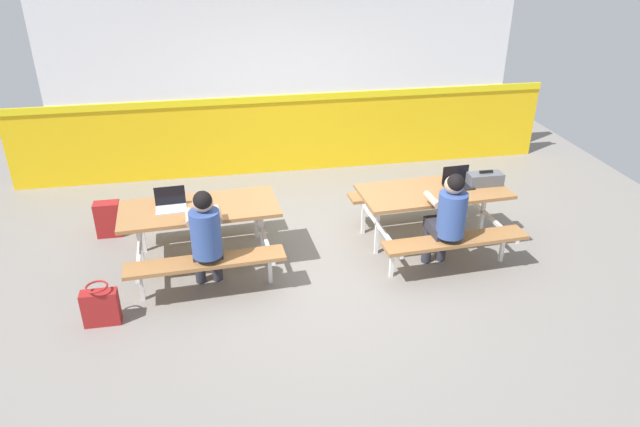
% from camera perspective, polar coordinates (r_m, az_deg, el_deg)
% --- Properties ---
extents(ground_plane, '(10.00, 10.00, 0.02)m').
position_cam_1_polar(ground_plane, '(6.78, 0.09, -4.44)').
color(ground_plane, gray).
extents(accent_backdrop, '(8.00, 0.14, 2.60)m').
position_cam_1_polar(accent_backdrop, '(8.77, -3.22, 11.85)').
color(accent_backdrop, yellow).
rests_on(accent_backdrop, ground).
extents(picnic_table_left, '(1.72, 1.64, 0.74)m').
position_cam_1_polar(picnic_table_left, '(6.48, -11.54, -0.70)').
color(picnic_table_left, '#9E6B3D').
rests_on(picnic_table_left, ground).
extents(picnic_table_right, '(1.72, 1.64, 0.74)m').
position_cam_1_polar(picnic_table_right, '(6.86, 10.89, 0.99)').
color(picnic_table_right, '#9E6B3D').
rests_on(picnic_table_right, ground).
extents(student_nearer, '(0.38, 0.53, 1.21)m').
position_cam_1_polar(student_nearer, '(5.92, -11.06, -1.94)').
color(student_nearer, '#2D2D38').
rests_on(student_nearer, ground).
extents(student_further, '(0.38, 0.53, 1.21)m').
position_cam_1_polar(student_further, '(6.32, 12.35, -0.13)').
color(student_further, '#2D2D38').
rests_on(student_further, ground).
extents(laptop_silver, '(0.33, 0.24, 0.22)m').
position_cam_1_polar(laptop_silver, '(6.42, -14.31, 0.87)').
color(laptop_silver, silver).
rests_on(laptop_silver, picnic_table_left).
extents(laptop_dark, '(0.33, 0.24, 0.22)m').
position_cam_1_polar(laptop_dark, '(6.93, 13.21, 2.97)').
color(laptop_dark, black).
rests_on(laptop_dark, picnic_table_right).
extents(toolbox_grey, '(0.40, 0.18, 0.18)m').
position_cam_1_polar(toolbox_grey, '(7.04, 15.75, 3.26)').
color(toolbox_grey, '#595B60').
rests_on(toolbox_grey, picnic_table_right).
extents(backpack_dark, '(0.30, 0.22, 0.44)m').
position_cam_1_polar(backpack_dark, '(7.61, -19.87, -0.52)').
color(backpack_dark, maroon).
rests_on(backpack_dark, ground).
extents(tote_bag_bright, '(0.34, 0.21, 0.43)m').
position_cam_1_polar(tote_bag_bright, '(6.03, -20.55, -8.48)').
color(tote_bag_bright, maroon).
rests_on(tote_bag_bright, ground).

